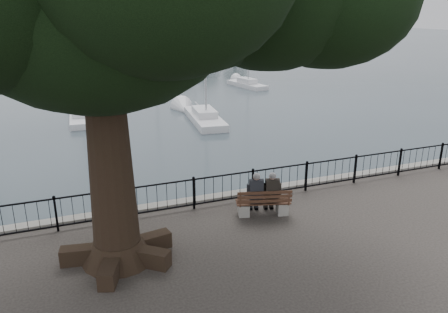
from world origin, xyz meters
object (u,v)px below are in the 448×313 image
bench (263,206)px  person_right (271,194)px  person_left (255,195)px  lion_monument (106,47)px

bench → person_right: 0.42m
bench → person_left: bearing=142.0°
person_left → person_right: (0.46, -0.13, 0.00)m
bench → person_right: bearing=5.1°
person_left → lion_monument: (1.37, 48.43, 0.76)m
bench → lion_monument: size_ratio=0.18×
person_left → person_right: same height
bench → lion_monument: 48.61m
bench → person_right: person_right is taller
person_right → person_left: bearing=164.1°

